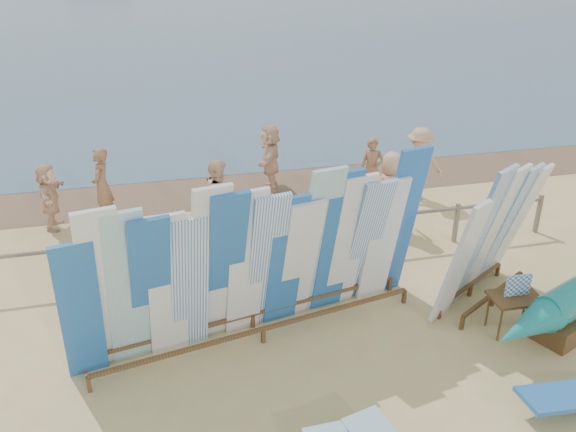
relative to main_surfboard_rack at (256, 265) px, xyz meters
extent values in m
plane|color=#D5BE7B|center=(0.80, -0.69, -1.35)|extent=(160.00, 160.00, 0.00)
cube|color=brown|center=(0.80, 6.51, -1.35)|extent=(40.00, 2.60, 0.01)
cube|color=#786A5B|center=(0.80, 2.31, -0.55)|extent=(12.00, 0.06, 0.06)
cube|color=#786A5B|center=(-3.20, 2.31, -0.90)|extent=(0.08, 0.08, 0.90)
cube|color=#786A5B|center=(-1.20, 2.31, -0.90)|extent=(0.08, 0.08, 0.90)
cube|color=#786A5B|center=(0.80, 2.31, -0.90)|extent=(0.08, 0.08, 0.90)
cube|color=#786A5B|center=(2.80, 2.31, -0.90)|extent=(0.08, 0.08, 0.90)
cube|color=#786A5B|center=(4.80, 2.31, -0.90)|extent=(0.08, 0.08, 0.90)
cube|color=#786A5B|center=(6.80, 2.31, -0.90)|extent=(0.08, 0.08, 0.90)
cube|color=brown|center=(0.04, -0.23, -1.08)|extent=(5.48, 1.19, 0.06)
cube|color=brown|center=(-0.05, 0.23, -1.08)|extent=(5.48, 1.19, 0.06)
cube|color=blue|center=(-2.67, -0.55, -0.11)|extent=(0.69, 0.68, 2.48)
cube|color=white|center=(-2.34, -0.48, 0.13)|extent=(0.74, 0.89, 2.94)
cube|color=#83C0D2|center=(-2.00, -0.41, 0.07)|extent=(0.73, 0.84, 2.84)
cube|color=blue|center=(-1.67, -0.34, 0.00)|extent=(0.75, 0.97, 2.69)
cube|color=white|center=(-1.42, -0.29, -0.03)|extent=(0.70, 0.70, 2.64)
cube|color=white|center=(-1.09, -0.22, -0.08)|extent=(0.70, 0.72, 2.52)
cube|color=white|center=(-0.75, -0.15, 0.15)|extent=(0.75, 0.93, 2.99)
cube|color=blue|center=(-0.51, -0.10, 0.08)|extent=(0.76, 1.02, 2.86)
cube|color=white|center=(-0.17, -0.04, 0.05)|extent=(0.71, 0.78, 2.80)
cube|color=white|center=(0.16, 0.03, -0.01)|extent=(0.73, 0.85, 2.67)
cube|color=blue|center=(0.50, 0.10, -0.06)|extent=(0.71, 0.78, 2.57)
cube|color=white|center=(0.74, 0.15, -0.13)|extent=(0.73, 0.86, 2.44)
cube|color=#83C0D2|center=(1.08, 0.22, 0.13)|extent=(0.74, 0.89, 2.94)
cube|color=blue|center=(1.41, 0.29, 0.07)|extent=(0.72, 0.83, 2.84)
cube|color=white|center=(1.66, 0.34, 0.02)|extent=(0.73, 0.85, 2.73)
cube|color=white|center=(1.99, 0.41, -0.06)|extent=(0.75, 0.96, 2.58)
cube|color=white|center=(2.33, 0.48, -0.08)|extent=(0.70, 0.72, 2.52)
cube|color=blue|center=(2.66, 0.55, 0.16)|extent=(0.72, 0.81, 3.02)
cube|color=brown|center=(4.30, -0.13, -1.09)|extent=(1.80, 1.12, 0.06)
cube|color=brown|center=(4.06, 0.26, -1.09)|extent=(1.80, 1.12, 0.06)
cube|color=white|center=(3.35, -0.44, -0.16)|extent=(0.80, 0.82, 2.37)
cube|color=white|center=(3.77, -0.18, 0.07)|extent=(0.89, 0.95, 2.83)
cube|color=white|center=(4.19, 0.07, 0.01)|extent=(0.90, 0.97, 2.72)
cube|color=white|center=(4.61, 0.32, -0.05)|extent=(0.90, 0.99, 2.60)
cube|color=white|center=(4.95, 0.53, -0.10)|extent=(0.91, 1.00, 2.49)
cube|color=brown|center=(4.75, -1.31, -1.15)|extent=(0.75, 0.81, 0.39)
cone|color=teal|center=(3.85, -1.69, -0.65)|extent=(1.44, 1.06, 0.61)
cube|color=brown|center=(4.19, -0.89, -0.68)|extent=(0.86, 0.63, 0.05)
cube|color=white|center=(4.19, -0.89, -0.44)|extent=(0.44, 0.05, 0.39)
cube|color=red|center=(0.78, 3.11, -0.99)|extent=(0.80, 0.77, 0.06)
cube|color=red|center=(0.90, 3.34, -0.68)|extent=(0.63, 0.44, 0.61)
cube|color=red|center=(2.72, 2.96, -1.06)|extent=(0.50, 0.46, 0.04)
cube|color=red|center=(2.73, 3.17, -0.81)|extent=(0.50, 0.16, 0.49)
cube|color=red|center=(3.07, 3.41, -0.80)|extent=(0.68, 0.86, 0.55)
cube|color=red|center=(2.96, 3.69, -0.45)|extent=(0.48, 0.31, 0.34)
imported|color=beige|center=(-0.09, 3.87, -0.47)|extent=(0.64, 0.93, 1.75)
imported|color=#8C6042|center=(3.81, 4.88, -0.54)|extent=(0.67, 0.54, 1.61)
imported|color=beige|center=(1.51, 6.13, -0.48)|extent=(0.92, 1.69, 1.74)
imported|color=tan|center=(4.96, 4.67, -0.42)|extent=(1.30, 0.91, 1.85)
imported|color=beige|center=(-3.76, 5.06, -0.57)|extent=(0.55, 1.46, 1.55)
imported|color=tan|center=(3.65, 3.24, -0.43)|extent=(0.94, 0.54, 1.82)
imported|color=#8C6042|center=(-2.61, 5.13, -0.45)|extent=(0.50, 0.72, 1.79)
camera|label=1|loc=(-1.46, -8.31, 4.89)|focal=38.00mm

